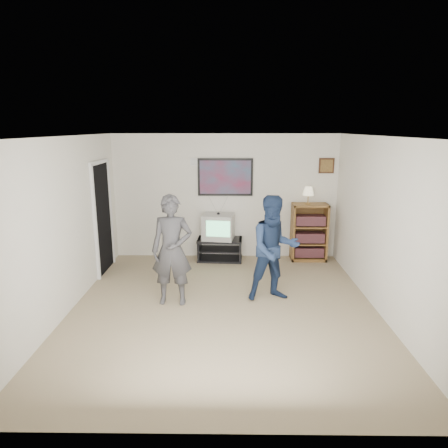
{
  "coord_description": "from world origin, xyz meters",
  "views": [
    {
      "loc": [
        0.07,
        -5.46,
        2.62
      ],
      "look_at": [
        -0.0,
        0.58,
        1.15
      ],
      "focal_mm": 32.0,
      "sensor_mm": 36.0,
      "label": 1
    }
  ],
  "objects_px": {
    "person_short": "(274,249)",
    "person_tall": "(172,250)",
    "media_stand": "(220,249)",
    "crt_television": "(218,227)",
    "bookshelf": "(309,232)"
  },
  "relations": [
    {
      "from": "person_short",
      "to": "person_tall",
      "type": "bearing_deg",
      "value": 173.81
    },
    {
      "from": "media_stand",
      "to": "crt_television",
      "type": "height_order",
      "value": "crt_television"
    },
    {
      "from": "media_stand",
      "to": "crt_television",
      "type": "distance_m",
      "value": 0.47
    },
    {
      "from": "person_tall",
      "to": "person_short",
      "type": "relative_size",
      "value": 1.02
    },
    {
      "from": "media_stand",
      "to": "person_short",
      "type": "height_order",
      "value": "person_short"
    },
    {
      "from": "bookshelf",
      "to": "person_tall",
      "type": "bearing_deg",
      "value": -139.74
    },
    {
      "from": "crt_television",
      "to": "person_tall",
      "type": "distance_m",
      "value": 2.13
    },
    {
      "from": "bookshelf",
      "to": "person_short",
      "type": "bearing_deg",
      "value": -115.45
    },
    {
      "from": "crt_television",
      "to": "person_tall",
      "type": "xyz_separation_m",
      "value": [
        -0.64,
        -2.03,
        0.14
      ]
    },
    {
      "from": "person_tall",
      "to": "person_short",
      "type": "height_order",
      "value": "person_tall"
    },
    {
      "from": "bookshelf",
      "to": "person_short",
      "type": "distance_m",
      "value": 2.14
    },
    {
      "from": "person_short",
      "to": "media_stand",
      "type": "bearing_deg",
      "value": 103.02
    },
    {
      "from": "crt_television",
      "to": "bookshelf",
      "type": "relative_size",
      "value": 0.52
    },
    {
      "from": "person_tall",
      "to": "media_stand",
      "type": "bearing_deg",
      "value": 72.43
    },
    {
      "from": "person_tall",
      "to": "bookshelf",
      "type": "bearing_deg",
      "value": 40.88
    }
  ]
}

